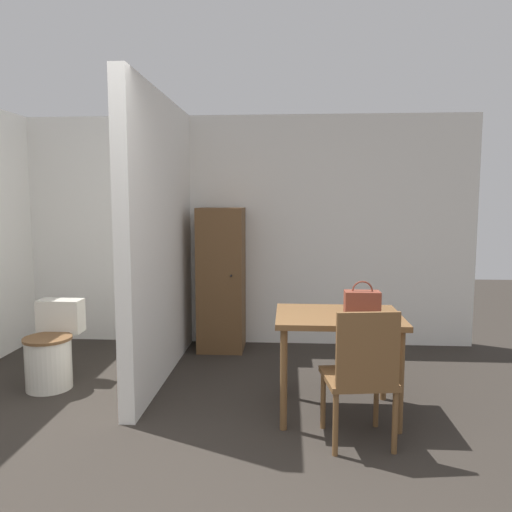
# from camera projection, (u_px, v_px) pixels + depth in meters

# --- Properties ---
(wall_back) EXTENTS (5.40, 0.12, 2.50)m
(wall_back) POSITION_uv_depth(u_px,v_px,m) (226.00, 231.00, 5.54)
(wall_back) COLOR white
(wall_back) RESTS_ON ground_plane
(partition_wall) EXTENTS (0.12, 2.12, 2.50)m
(partition_wall) POSITION_uv_depth(u_px,v_px,m) (161.00, 238.00, 4.46)
(partition_wall) COLOR white
(partition_wall) RESTS_ON ground_plane
(dining_table) EXTENTS (0.91, 0.70, 0.76)m
(dining_table) POSITION_uv_depth(u_px,v_px,m) (338.00, 328.00, 3.67)
(dining_table) COLOR brown
(dining_table) RESTS_ON ground_plane
(wooden_chair) EXTENTS (0.49, 0.49, 0.92)m
(wooden_chair) POSITION_uv_depth(u_px,v_px,m) (361.00, 373.00, 3.19)
(wooden_chair) COLOR brown
(wooden_chair) RESTS_ON ground_plane
(toilet) EXTENTS (0.40, 0.55, 0.71)m
(toilet) POSITION_uv_depth(u_px,v_px,m) (52.00, 351.00, 4.26)
(toilet) COLOR silver
(toilet) RESTS_ON ground_plane
(handbag) EXTENTS (0.25, 0.14, 0.25)m
(handbag) POSITION_uv_depth(u_px,v_px,m) (362.00, 303.00, 3.61)
(handbag) COLOR brown
(handbag) RESTS_ON dining_table
(wooden_cabinet) EXTENTS (0.48, 0.49, 1.51)m
(wooden_cabinet) POSITION_uv_depth(u_px,v_px,m) (221.00, 279.00, 5.29)
(wooden_cabinet) COLOR brown
(wooden_cabinet) RESTS_ON ground_plane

